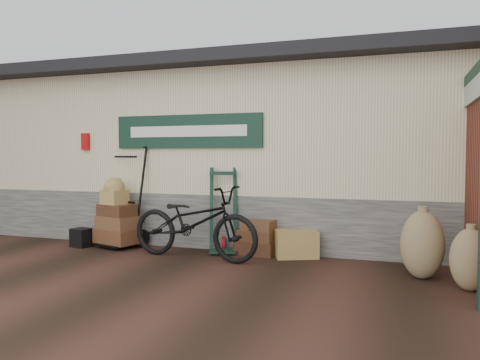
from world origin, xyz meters
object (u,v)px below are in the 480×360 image
wicker_hamper (296,244)px  porter_trolley (126,195)px  black_trunk (82,238)px  suitcase_stack (257,237)px  green_barrow (223,210)px  bicycle (194,218)px

wicker_hamper → porter_trolley: bearing=-179.2°
wicker_hamper → black_trunk: 3.64m
black_trunk → porter_trolley: bearing=25.7°
suitcase_stack → black_trunk: (-3.00, -0.36, -0.12)m
green_barrow → black_trunk: bearing=169.4°
suitcase_stack → black_trunk: bearing=-173.1°
green_barrow → black_trunk: (-2.44, -0.35, -0.52)m
green_barrow → bicycle: 0.63m
suitcase_stack → black_trunk: suitcase_stack is taller
porter_trolley → suitcase_stack: (2.33, 0.04, -0.60)m
porter_trolley → green_barrow: 1.78m
porter_trolley → green_barrow: size_ratio=1.29×
porter_trolley → bicycle: porter_trolley is taller
green_barrow → suitcase_stack: green_barrow is taller
wicker_hamper → black_trunk: size_ratio=2.01×
suitcase_stack → wicker_hamper: size_ratio=0.99×
porter_trolley → green_barrow: porter_trolley is taller
green_barrow → wicker_hamper: green_barrow is taller
green_barrow → wicker_hamper: 1.27m
porter_trolley → wicker_hamper: porter_trolley is taller
suitcase_stack → bicycle: 1.06m
wicker_hamper → bicycle: size_ratio=0.30×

